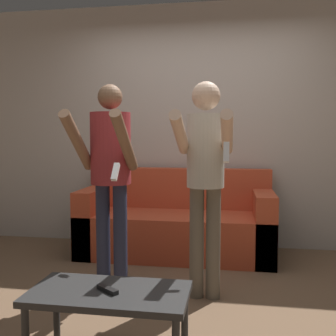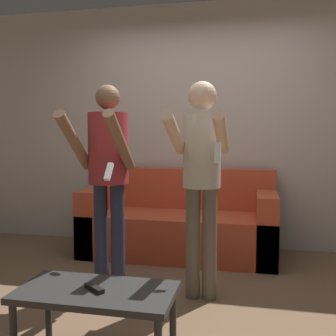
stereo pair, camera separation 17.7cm
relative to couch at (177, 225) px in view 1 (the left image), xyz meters
name	(u,v)px [view 1 (the left image)]	position (x,y,z in m)	size (l,w,h in m)	color
ground_plane	(179,303)	(0.19, -1.21, -0.31)	(14.00, 14.00, 0.00)	brown
wall_back	(199,126)	(0.19, 0.42, 1.04)	(6.40, 0.06, 2.70)	beige
couch	(177,225)	(0.00, 0.00, 0.00)	(1.97, 0.79, 0.88)	#C64C2D
person_standing_left	(110,165)	(-0.37, -1.09, 0.71)	(0.43, 0.67, 1.64)	#282D47
person_standing_right	(205,167)	(0.37, -1.09, 0.70)	(0.40, 0.69, 1.64)	#6B6051
coffee_table	(109,299)	(-0.08, -2.04, 0.06)	(0.86, 0.44, 0.41)	#2D2D2D
remote_on_table	(107,289)	(-0.08, -2.05, 0.12)	(0.14, 0.12, 0.02)	black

